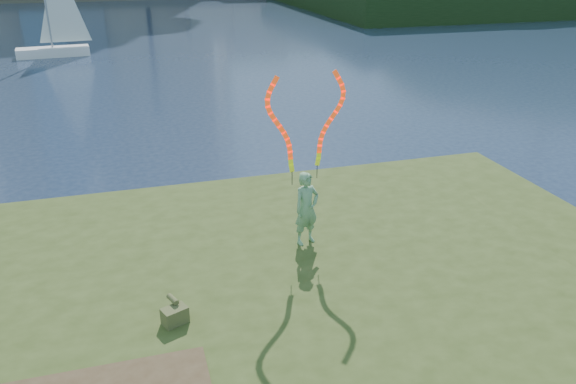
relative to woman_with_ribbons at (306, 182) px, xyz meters
name	(u,v)px	position (x,y,z in m)	size (l,w,h in m)	color
ground	(223,320)	(-2.10, -1.23, -2.21)	(320.00, 320.00, 0.00)	#19263F
woman_with_ribbons	(306,182)	(0.00, 0.00, 0.00)	(1.95, 0.72, 4.01)	#23762D
canvas_bag	(175,314)	(-3.05, -2.13, -1.25)	(0.49, 0.56, 0.40)	#4C4F27
sailboat	(55,37)	(-7.54, 30.87, -0.94)	(4.92, 1.90, 7.39)	white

